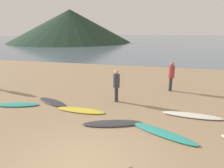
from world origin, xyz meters
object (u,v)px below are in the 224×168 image
surfboard_2 (52,102)px  surfboard_3 (81,110)px  surfboard_6 (192,115)px  surfboard_1 (17,105)px  person_2 (116,83)px  person_0 (171,74)px  surfboard_5 (162,133)px  surfboard_4 (113,123)px

surfboard_2 → surfboard_3: 1.85m
surfboard_3 → surfboard_6: 4.75m
surfboard_1 → surfboard_6: 7.95m
surfboard_1 → person_2: (4.48, 1.62, 0.91)m
person_0 → surfboard_6: bearing=165.0°
surfboard_1 → surfboard_5: 6.78m
surfboard_1 → surfboard_6: (7.92, 0.68, 0.01)m
surfboard_1 → person_2: person_2 is taller
surfboard_4 → person_2: person_2 is taller
surfboard_4 → person_2: (-0.37, 2.37, 0.91)m
person_0 → person_2: 3.63m
surfboard_3 → surfboard_6: (4.72, 0.58, 0.01)m
surfboard_2 → surfboard_3: bearing=5.1°
surfboard_4 → surfboard_5: surfboard_5 is taller
surfboard_3 → surfboard_4: (1.65, -0.85, -0.00)m
surfboard_2 → person_0: size_ratio=1.14×
surfboard_2 → surfboard_5: size_ratio=0.80×
surfboard_1 → surfboard_3: surfboard_1 is taller
surfboard_3 → surfboard_5: bearing=-16.3°
surfboard_1 → surfboard_6: size_ratio=0.87×
surfboard_1 → person_2: bearing=5.2°
surfboard_2 → surfboard_5: same height
surfboard_2 → person_2: 3.29m
surfboard_2 → surfboard_4: bearing=0.9°
surfboard_1 → surfboard_3: 3.20m
surfboard_4 → surfboard_6: size_ratio=0.95×
surfboard_2 → person_0: 6.70m
surfboard_3 → surfboard_1: bearing=-176.6°
surfboard_2 → surfboard_6: (6.46, -0.02, 0.01)m
surfboard_3 → surfboard_5: size_ratio=0.91×
surfboard_6 → person_0: bearing=105.8°
surfboard_1 → surfboard_2: bearing=11.1°
surfboard_1 → surfboard_5: (6.70, -1.03, 0.00)m
surfboard_2 → surfboard_4: (3.40, -1.45, -0.00)m
surfboard_6 → surfboard_5: bearing=-121.9°
surfboard_3 → surfboard_4: bearing=-25.7°
surfboard_1 → person_0: bearing=14.8°
person_0 → surfboard_1: bearing=92.0°
surfboard_3 → surfboard_5: (3.50, -1.13, 0.00)m
surfboard_1 → surfboard_4: surfboard_1 is taller
surfboard_1 → person_0: person_0 is taller
surfboard_4 → person_0: bearing=46.7°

